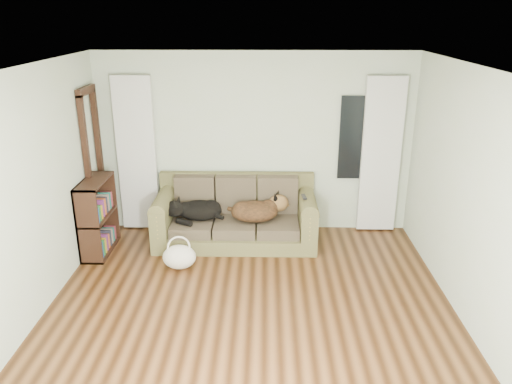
{
  "coord_description": "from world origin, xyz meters",
  "views": [
    {
      "loc": [
        0.16,
        -4.47,
        3.1
      ],
      "look_at": [
        0.04,
        1.6,
        0.89
      ],
      "focal_mm": 35.0,
      "sensor_mm": 36.0,
      "label": 1
    }
  ],
  "objects_px": {
    "bookshelf": "(98,217)",
    "tote_bag": "(179,257)",
    "dog_black_lab": "(197,210)",
    "dog_shepherd": "(257,210)",
    "sofa": "(235,212)"
  },
  "relations": [
    {
      "from": "sofa",
      "to": "tote_bag",
      "type": "bearing_deg",
      "value": -130.31
    },
    {
      "from": "dog_shepherd",
      "to": "tote_bag",
      "type": "bearing_deg",
      "value": 35.89
    },
    {
      "from": "tote_bag",
      "to": "bookshelf",
      "type": "bearing_deg",
      "value": 158.0
    },
    {
      "from": "dog_black_lab",
      "to": "bookshelf",
      "type": "bearing_deg",
      "value": -163.66
    },
    {
      "from": "dog_black_lab",
      "to": "dog_shepherd",
      "type": "distance_m",
      "value": 0.85
    },
    {
      "from": "sofa",
      "to": "dog_shepherd",
      "type": "xyz_separation_m",
      "value": [
        0.31,
        -0.03,
        0.04
      ]
    },
    {
      "from": "dog_shepherd",
      "to": "bookshelf",
      "type": "xyz_separation_m",
      "value": [
        -2.14,
        -0.3,
        0.01
      ]
    },
    {
      "from": "sofa",
      "to": "tote_bag",
      "type": "height_order",
      "value": "sofa"
    },
    {
      "from": "tote_bag",
      "to": "bookshelf",
      "type": "relative_size",
      "value": 0.42
    },
    {
      "from": "dog_black_lab",
      "to": "bookshelf",
      "type": "distance_m",
      "value": 1.33
    },
    {
      "from": "bookshelf",
      "to": "tote_bag",
      "type": "bearing_deg",
      "value": -29.95
    },
    {
      "from": "dog_black_lab",
      "to": "tote_bag",
      "type": "height_order",
      "value": "dog_black_lab"
    },
    {
      "from": "dog_shepherd",
      "to": "bookshelf",
      "type": "height_order",
      "value": "bookshelf"
    },
    {
      "from": "sofa",
      "to": "bookshelf",
      "type": "height_order",
      "value": "bookshelf"
    },
    {
      "from": "dog_shepherd",
      "to": "bookshelf",
      "type": "distance_m",
      "value": 2.16
    }
  ]
}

